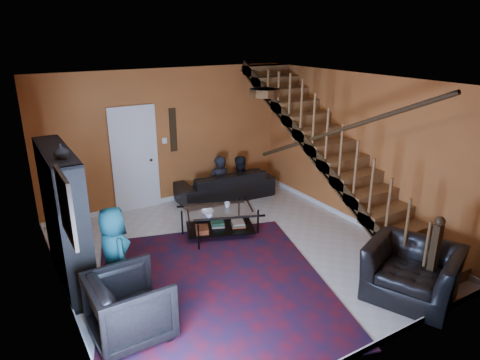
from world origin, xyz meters
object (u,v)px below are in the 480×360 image
Objects in this scene: armchair_left at (130,306)px; sofa at (225,184)px; coffee_table at (220,220)px; armchair_right at (412,272)px; bookshelf at (66,220)px.

sofa is at bearing -44.80° from armchair_left.
coffee_table is at bearing 61.01° from sofa.
armchair_left is 3.75m from armchair_right.
armchair_right is (0.38, -4.55, 0.07)m from sofa.
armchair_right is (3.90, -2.85, -0.58)m from bookshelf.
bookshelf is at bearing 10.67° from armchair_left.
armchair_left is at bearing -140.39° from coffee_table.
bookshelf reaches higher than armchair_right.
armchair_left is at bearing -131.58° from armchair_right.
sofa is 1.81× the size of armchair_right.
bookshelf is 2.67m from coffee_table.
bookshelf is 0.95× the size of sofa.
armchair_left reaches higher than sofa.
sofa is at bearing 25.75° from bookshelf.
coffee_table is (2.21, 1.83, -0.14)m from armchair_left.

